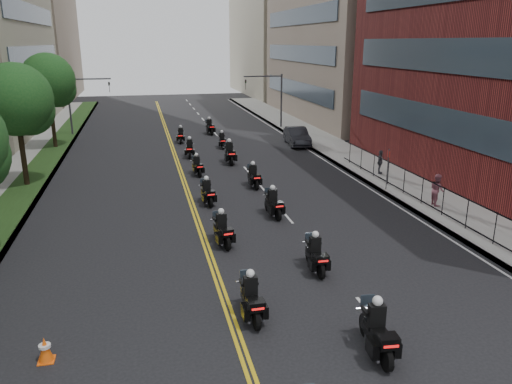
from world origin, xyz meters
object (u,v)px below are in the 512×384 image
motorcycle_1 (377,332)px  motorcycle_8 (197,166)px  motorcycle_9 (230,154)px  parked_sedan (297,136)px  motorcycle_10 (190,149)px  traffic_cone (45,350)px  pedestrian_b (437,190)px  motorcycle_11 (222,141)px  motorcycle_3 (316,256)px  motorcycle_7 (253,177)px  motorcycle_12 (181,136)px  motorcycle_6 (207,193)px  motorcycle_2 (251,300)px  motorcycle_4 (222,231)px  pedestrian_c (380,162)px  motorcycle_13 (210,127)px  motorcycle_5 (273,204)px

motorcycle_1 → motorcycle_8: motorcycle_1 is taller
motorcycle_9 → parked_sedan: motorcycle_9 is taller
motorcycle_10 → traffic_cone: motorcycle_10 is taller
pedestrian_b → motorcycle_8: bearing=56.0°
motorcycle_1 → motorcycle_11: motorcycle_1 is taller
motorcycle_3 → motorcycle_7: size_ratio=1.00×
motorcycle_12 → traffic_cone: bearing=-94.9°
motorcycle_12 → parked_sedan: (9.92, -3.40, 0.15)m
motorcycle_6 → motorcycle_10: 12.20m
parked_sedan → motorcycle_8: bearing=-134.2°
motorcycle_2 → traffic_cone: motorcycle_2 is taller
motorcycle_6 → pedestrian_b: (12.20, -3.45, 0.39)m
motorcycle_6 → motorcycle_8: 6.51m
motorcycle_4 → parked_sedan: (10.10, 20.87, 0.12)m
motorcycle_12 → pedestrian_c: (12.23, -14.79, 0.33)m
motorcycle_8 → pedestrian_b: (12.03, -9.96, 0.43)m
motorcycle_12 → pedestrian_b: size_ratio=1.22×
motorcycle_8 → motorcycle_12: bearing=83.5°
motorcycle_2 → motorcycle_4: motorcycle_2 is taller
motorcycle_3 → motorcycle_9: bearing=92.0°
motorcycle_3 → pedestrian_c: (9.23, 13.01, 0.31)m
pedestrian_c → motorcycle_4: bearing=153.7°
motorcycle_11 → motorcycle_6: bearing=-99.5°
motorcycle_4 → parked_sedan: size_ratio=0.48×
motorcycle_8 → motorcycle_10: size_ratio=0.93×
motorcycle_7 → motorcycle_12: (-3.23, 15.53, -0.02)m
motorcycle_12 → parked_sedan: 10.49m
motorcycle_4 → traffic_cone: size_ratio=2.98×
motorcycle_7 → motorcycle_10: size_ratio=1.00×
traffic_cone → pedestrian_c: bearing=42.0°
motorcycle_10 → traffic_cone: bearing=-97.5°
motorcycle_4 → motorcycle_7: 9.39m
motorcycle_3 → motorcycle_13: size_ratio=0.96×
parked_sedan → motorcycle_10: bearing=-159.3°
parked_sedan → motorcycle_5: bearing=-106.0°
motorcycle_12 → motorcycle_13: size_ratio=0.93×
motorcycle_12 → motorcycle_4: bearing=-83.7°
motorcycle_6 → motorcycle_7: size_ratio=0.98×
motorcycle_6 → parked_sedan: bearing=49.9°
motorcycle_3 → pedestrian_b: (9.15, 6.05, 0.38)m
motorcycle_13 → pedestrian_b: size_ratio=1.32×
motorcycle_2 → motorcycle_11: bearing=82.3°
motorcycle_3 → motorcycle_6: bearing=109.5°
motorcycle_4 → motorcycle_3: bearing=-55.3°
pedestrian_b → pedestrian_c: size_ratio=1.09×
motorcycle_1 → motorcycle_11: bearing=94.4°
motorcycle_6 → motorcycle_8: size_ratio=1.06×
motorcycle_1 → motorcycle_13: 37.18m
motorcycle_13 → motorcycle_6: bearing=-104.2°
motorcycle_11 → motorcycle_13: bearing=93.9°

